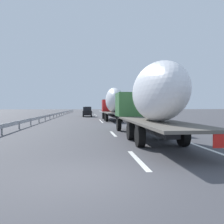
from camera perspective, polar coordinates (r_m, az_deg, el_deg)
ground_plane at (r=46.24m, az=-6.13°, el=-1.10°), size 260.00×260.00×0.00m
lane_stripe_0 at (r=8.63m, az=6.49°, el=-11.81°), size 3.20×0.20×0.01m
lane_stripe_1 at (r=16.51m, az=0.29°, el=-5.49°), size 3.20×0.20×0.01m
lane_stripe_2 at (r=29.17m, az=-2.55°, el=-2.52°), size 3.20×0.20×0.01m
lane_stripe_3 at (r=33.12m, az=-2.98°, el=-2.06°), size 3.20×0.20×0.01m
lane_stripe_4 at (r=48.48m, az=-4.00°, el=-0.98°), size 3.20×0.20×0.01m
lane_stripe_5 at (r=57.28m, az=-4.34°, el=-0.62°), size 3.20×0.20×0.01m
edge_line_right at (r=51.54m, az=-0.01°, el=-0.84°), size 110.00×0.20×0.01m
truck_lead at (r=32.69m, az=0.22°, el=2.40°), size 12.57×2.55×4.58m
truck_trailing at (r=13.61m, az=9.38°, el=3.27°), size 14.07×2.55×4.29m
car_red_compact at (r=74.30m, az=-6.08°, el=0.58°), size 4.18×1.91×1.98m
car_black_suv at (r=45.08m, az=-6.24°, el=0.07°), size 4.62×1.79×1.94m
car_silver_hatch at (r=85.28m, az=-6.28°, el=0.62°), size 4.02×1.85×1.77m
car_white_van at (r=96.36m, az=-6.08°, el=0.71°), size 4.31×1.85×1.81m
road_sign at (r=56.75m, az=0.63°, el=1.61°), size 0.10×0.90×3.23m
tree_0 at (r=79.07m, az=2.04°, el=3.41°), size 2.96×2.96×7.83m
tree_1 at (r=94.93m, az=-0.39°, el=2.42°), size 3.76×3.76×5.64m
tree_2 at (r=83.25m, az=1.92°, el=2.99°), size 3.99×3.99×6.75m
guardrail_median at (r=49.58m, az=-13.09°, el=-0.30°), size 94.00×0.10×0.76m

